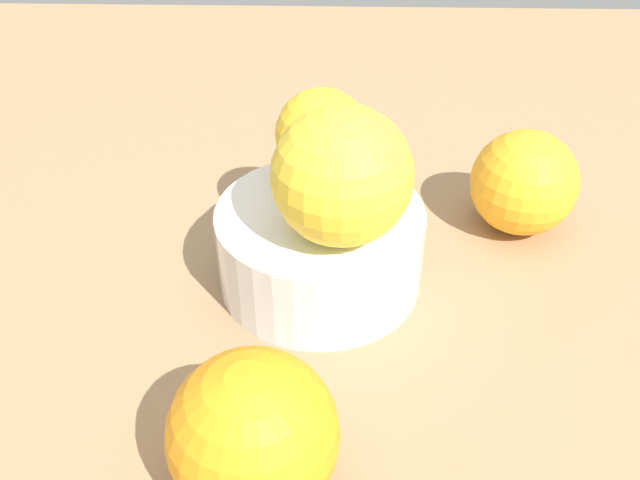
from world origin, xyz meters
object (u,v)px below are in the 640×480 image
orange_in_bowl_0 (342,176)px  orange_loose_1 (524,183)px  fruit_bowl (320,248)px  orange_in_bowl_1 (317,135)px  orange_loose_0 (253,434)px

orange_in_bowl_0 → orange_loose_1: 17.27cm
fruit_bowl → orange_loose_1: 16.28cm
orange_in_bowl_0 → orange_loose_1: size_ratio=1.08×
orange_in_bowl_0 → orange_in_bowl_1: 6.99cm
fruit_bowl → orange_loose_1: (6.67, -14.81, 1.15)cm
orange_in_bowl_1 → orange_loose_1: orange_in_bowl_1 is taller
orange_in_bowl_1 → orange_loose_0: size_ratio=0.75×
orange_in_bowl_1 → orange_in_bowl_0: bearing=-165.9°
orange_loose_1 → fruit_bowl: bearing=114.3°
fruit_bowl → orange_in_bowl_1: 7.60cm
orange_loose_0 → orange_in_bowl_1: bearing=-6.7°
fruit_bowl → orange_loose_0: size_ratio=1.64×
orange_in_bowl_0 → orange_loose_0: orange_in_bowl_0 is taller
orange_in_bowl_1 → orange_loose_0: bearing=173.3°
orange_in_bowl_0 → orange_loose_0: size_ratio=1.01×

